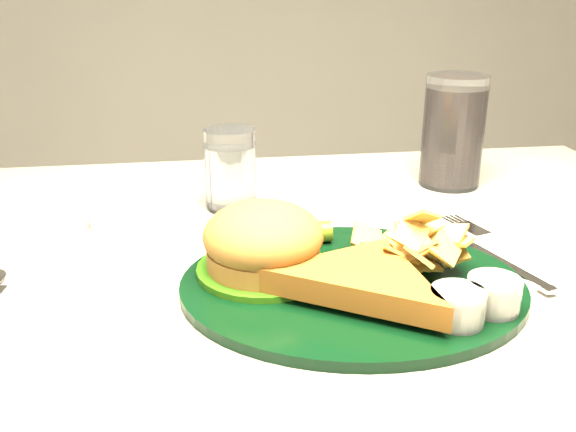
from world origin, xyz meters
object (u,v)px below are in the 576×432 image
(dinner_plate, at_px, (353,255))
(fork_napkin, at_px, (497,259))
(water_glass, at_px, (230,169))
(cola_glass, at_px, (453,131))

(dinner_plate, xyz_separation_m, fork_napkin, (0.17, 0.04, -0.03))
(dinner_plate, bearing_deg, fork_napkin, 19.60)
(water_glass, height_order, cola_glass, cola_glass)
(dinner_plate, relative_size, water_glass, 3.19)
(water_glass, distance_m, cola_glass, 0.33)
(water_glass, relative_size, fork_napkin, 0.57)
(dinner_plate, distance_m, fork_napkin, 0.18)
(water_glass, bearing_deg, dinner_plate, -67.98)
(water_glass, height_order, fork_napkin, water_glass)
(dinner_plate, height_order, water_glass, water_glass)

